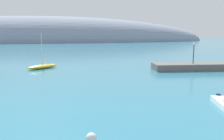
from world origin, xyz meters
TOP-DOWN VIEW (x-y plane):
  - breakwater_rocks at (27.12, 35.69)m, footprint 28.33×8.44m
  - distant_ridge at (-12.26, 198.87)m, footprint 295.22×73.84m
  - sailboat_yellow_outer_mooring at (-8.06, 45.27)m, footprint 6.53×5.42m
  - mooring_buoy_white at (-3.11, 11.41)m, footprint 0.72×0.72m
  - harbor_lamp_post at (20.97, 36.29)m, footprint 0.36×0.36m

SIDE VIEW (x-z plane):
  - distant_ridge at x=-12.26m, z-range -21.49..21.49m
  - mooring_buoy_white at x=-3.11m, z-range 0.00..0.72m
  - sailboat_yellow_outer_mooring at x=-8.06m, z-range -3.17..4.08m
  - breakwater_rocks at x=27.12m, z-range 0.00..1.27m
  - harbor_lamp_post at x=20.97m, z-range 1.76..5.81m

